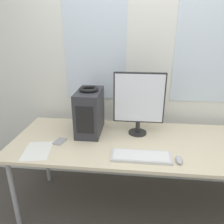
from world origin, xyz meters
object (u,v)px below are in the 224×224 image
(keyboard, at_px, (141,156))
(cell_phone, at_px, (60,141))
(mouse, at_px, (179,160))
(monitor_main, at_px, (139,101))
(pc_tower, at_px, (90,112))
(headphones, at_px, (89,89))

(keyboard, xyz_separation_m, cell_phone, (-0.71, 0.17, -0.01))
(mouse, bearing_deg, keyboard, 174.79)
(monitor_main, distance_m, mouse, 0.62)
(pc_tower, bearing_deg, monitor_main, 1.13)
(pc_tower, distance_m, monitor_main, 0.47)
(pc_tower, xyz_separation_m, headphones, (-0.00, 0.00, 0.22))
(monitor_main, xyz_separation_m, mouse, (0.31, -0.44, -0.31))
(pc_tower, height_order, monitor_main, monitor_main)
(pc_tower, xyz_separation_m, cell_phone, (-0.23, -0.23, -0.20))
(monitor_main, bearing_deg, headphones, -178.97)
(monitor_main, relative_size, cell_phone, 4.26)
(pc_tower, height_order, headphones, headphones)
(headphones, relative_size, mouse, 1.64)
(monitor_main, xyz_separation_m, keyboard, (0.03, -0.41, -0.31))
(monitor_main, relative_size, keyboard, 1.26)
(mouse, height_order, cell_phone, mouse)
(headphones, height_order, monitor_main, monitor_main)
(pc_tower, bearing_deg, keyboard, -40.21)
(headphones, height_order, mouse, headphones)
(keyboard, relative_size, cell_phone, 3.38)
(pc_tower, relative_size, headphones, 2.33)
(pc_tower, xyz_separation_m, mouse, (0.76, -0.43, -0.19))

